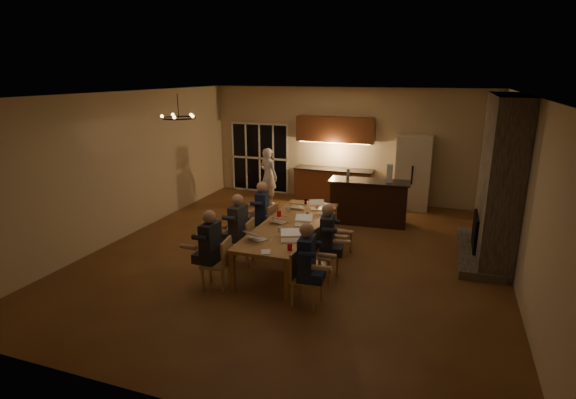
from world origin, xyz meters
The scene contains 44 objects.
floor centered at (0.00, 0.00, 0.00)m, with size 9.00×9.00×0.00m, color brown.
back_wall centered at (0.00, 4.52, 1.60)m, with size 8.00×0.04×3.20m, color tan.
left_wall centered at (-4.02, 0.00, 1.60)m, with size 0.04×9.00×3.20m, color tan.
right_wall centered at (4.02, 0.00, 1.60)m, with size 0.04×9.00×3.20m, color tan.
ceiling centered at (0.00, 0.00, 3.22)m, with size 8.00×9.00×0.04m, color white.
french_doors centered at (-2.70, 4.47, 1.05)m, with size 1.86×0.08×2.10m, color black.
fireplace centered at (3.70, 1.20, 1.60)m, with size 0.58×2.50×3.20m, color #635A4D.
kitchenette centered at (-0.30, 4.20, 1.20)m, with size 2.24×0.68×2.40m, color brown, non-canonical shape.
refrigerator centered at (1.90, 4.15, 1.00)m, with size 0.90×0.68×2.00m, color beige.
dining_table centered at (-0.03, -0.26, 0.38)m, with size 1.10×3.29×0.75m, color #B67649.
bar_island centered at (1.02, 2.48, 0.54)m, with size 1.91×0.68×1.08m, color black.
chair_left_near centered at (-0.84, -1.82, 0.45)m, with size 0.44×0.44×0.89m, color tan, non-canonical shape.
chair_left_mid centered at (-0.89, -0.76, 0.45)m, with size 0.44×0.44×0.89m, color tan, non-canonical shape.
chair_left_far centered at (-0.85, 0.38, 0.45)m, with size 0.44×0.44×0.89m, color tan, non-canonical shape.
chair_right_near centered at (0.80, -1.86, 0.45)m, with size 0.44×0.44×0.89m, color tan, non-canonical shape.
chair_right_mid centered at (0.80, -0.81, 0.45)m, with size 0.44×0.44×0.89m, color tan, non-canonical shape.
chair_right_far centered at (0.80, 0.38, 0.45)m, with size 0.44×0.44×0.89m, color tan, non-canonical shape.
person_left_near centered at (-0.94, -1.81, 0.69)m, with size 0.60×0.60×1.38m, color #252830, non-canonical shape.
person_right_near centered at (0.80, -1.90, 0.69)m, with size 0.60×0.60×1.38m, color #1D2649, non-canonical shape.
person_left_mid centered at (-0.94, -0.73, 0.69)m, with size 0.60×0.60×1.38m, color #393F43, non-canonical shape.
person_right_mid centered at (0.83, -0.76, 0.69)m, with size 0.60×0.60×1.38m, color #252830, non-canonical shape.
person_left_far centered at (-0.89, 0.35, 0.69)m, with size 0.60×0.60×1.38m, color #1D2649, non-canonical shape.
standing_person centered at (-1.93, 3.26, 0.80)m, with size 0.58×0.38×1.59m, color silver.
chandelier centered at (-2.17, -0.64, 2.75)m, with size 0.64×0.64×0.03m, color black.
laptop_a centered at (-0.31, -1.25, 0.86)m, with size 0.32×0.28×0.23m, color silver, non-canonical shape.
laptop_b centered at (0.27, -1.15, 0.86)m, with size 0.32×0.28×0.23m, color silver, non-canonical shape.
laptop_c centered at (-0.29, -0.26, 0.86)m, with size 0.32×0.28×0.23m, color silver, non-canonical shape.
laptop_d centered at (0.22, -0.28, 0.86)m, with size 0.32×0.28×0.23m, color silver, non-canonical shape.
laptop_e centered at (-0.23, 0.78, 0.86)m, with size 0.32×0.28×0.23m, color silver, non-canonical shape.
laptop_f centered at (0.19, 0.84, 0.86)m, with size 0.32×0.28×0.23m, color silver, non-canonical shape.
mug_front centered at (-0.07, -0.78, 0.80)m, with size 0.08×0.08×0.10m, color silver.
mug_mid centered at (0.12, 0.31, 0.80)m, with size 0.07×0.07×0.10m, color silver.
mug_back centered at (-0.35, 0.47, 0.80)m, with size 0.08×0.08×0.10m, color silver.
redcup_near centered at (0.40, -1.55, 0.81)m, with size 0.08×0.08×0.12m, color red.
redcup_mid centered at (-0.41, 0.09, 0.81)m, with size 0.09×0.09×0.12m, color red.
redcup_far centered at (0.11, 1.14, 0.81)m, with size 0.09×0.09×0.12m, color red.
can_silver centered at (0.04, -0.92, 0.81)m, with size 0.07×0.07×0.12m, color #B2B2B7.
can_cola centered at (-0.17, 1.13, 0.81)m, with size 0.06×0.06×0.12m, color #3F0F0C.
plate_near centered at (0.37, -0.81, 0.76)m, with size 0.26×0.26×0.02m, color silver.
plate_left centered at (-0.32, -1.24, 0.76)m, with size 0.22×0.22×0.02m, color silver.
plate_far centered at (0.43, 0.53, 0.76)m, with size 0.23×0.23×0.02m, color silver.
notepad centered at (0.06, -1.77, 0.76)m, with size 0.15×0.21×0.01m, color white.
bar_bottle centered at (0.48, 2.52, 1.20)m, with size 0.08×0.08×0.24m, color #99999E.
bar_blender centered at (1.47, 2.48, 1.29)m, with size 0.14×0.14×0.42m, color silver.
Camera 1 is at (2.69, -8.07, 3.58)m, focal length 28.00 mm.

